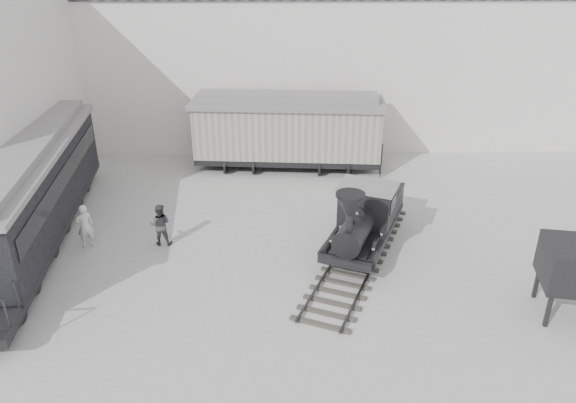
{
  "coord_description": "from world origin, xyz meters",
  "views": [
    {
      "loc": [
        -0.84,
        -15.33,
        11.09
      ],
      "look_at": [
        -0.47,
        3.52,
        2.0
      ],
      "focal_mm": 35.0,
      "sensor_mm": 36.0,
      "label": 1
    }
  ],
  "objects_px": {
    "locomotive": "(364,222)",
    "visitor_b": "(160,225)",
    "boxcar": "(288,129)",
    "passenger_coach": "(27,192)",
    "visitor_a": "(85,226)"
  },
  "relations": [
    {
      "from": "passenger_coach",
      "to": "visitor_b",
      "type": "bearing_deg",
      "value": -11.22
    },
    {
      "from": "boxcar",
      "to": "passenger_coach",
      "type": "relative_size",
      "value": 0.7
    },
    {
      "from": "boxcar",
      "to": "visitor_b",
      "type": "height_order",
      "value": "boxcar"
    },
    {
      "from": "locomotive",
      "to": "passenger_coach",
      "type": "distance_m",
      "value": 12.97
    },
    {
      "from": "passenger_coach",
      "to": "visitor_a",
      "type": "bearing_deg",
      "value": -21.05
    },
    {
      "from": "locomotive",
      "to": "visitor_b",
      "type": "height_order",
      "value": "locomotive"
    },
    {
      "from": "boxcar",
      "to": "passenger_coach",
      "type": "bearing_deg",
      "value": -139.58
    },
    {
      "from": "locomotive",
      "to": "passenger_coach",
      "type": "relative_size",
      "value": 0.66
    },
    {
      "from": "locomotive",
      "to": "visitor_a",
      "type": "bearing_deg",
      "value": -159.79
    },
    {
      "from": "passenger_coach",
      "to": "visitor_a",
      "type": "distance_m",
      "value": 2.58
    },
    {
      "from": "locomotive",
      "to": "boxcar",
      "type": "height_order",
      "value": "boxcar"
    },
    {
      "from": "locomotive",
      "to": "boxcar",
      "type": "xyz_separation_m",
      "value": [
        -2.71,
        8.49,
        0.87
      ]
    },
    {
      "from": "boxcar",
      "to": "passenger_coach",
      "type": "height_order",
      "value": "boxcar"
    },
    {
      "from": "locomotive",
      "to": "passenger_coach",
      "type": "bearing_deg",
      "value": -162.09
    },
    {
      "from": "locomotive",
      "to": "visitor_a",
      "type": "distance_m",
      "value": 10.69
    }
  ]
}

